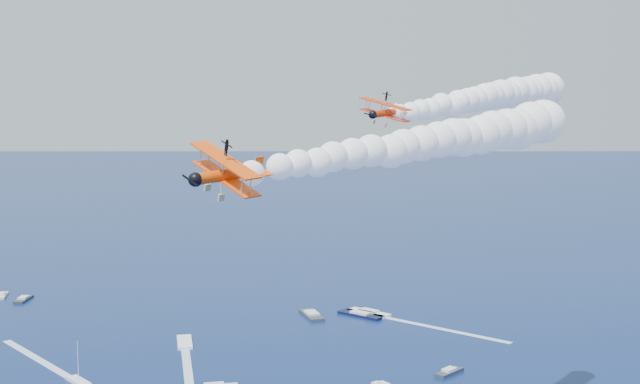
{
  "coord_description": "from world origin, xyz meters",
  "views": [
    {
      "loc": [
        3.89,
        -64.92,
        60.53
      ],
      "look_at": [
        6.27,
        26.81,
        50.38
      ],
      "focal_mm": 46.09,
      "sensor_mm": 36.0,
      "label": 1
    }
  ],
  "objects": [
    {
      "name": "biplane_trail",
      "position": [
        -2.69,
        11.8,
        53.72
      ],
      "size": [
        12.97,
        13.55,
        8.81
      ],
      "primitive_type": null,
      "rotation": [
        -0.32,
        0.07,
        3.82
      ],
      "color": "#FC4B05"
    },
    {
      "name": "smoke_trail_trail",
      "position": [
        17.86,
        28.38,
        55.7
      ],
      "size": [
        54.9,
        53.84,
        9.72
      ],
      "primitive_type": null,
      "rotation": [
        0.0,
        0.0,
        3.82
      ],
      "color": "white"
    },
    {
      "name": "smoke_trail_lead",
      "position": [
        32.59,
        61.7,
        61.02
      ],
      "size": [
        54.92,
        54.5,
        9.72
      ],
      "primitive_type": null,
      "rotation": [
        0.0,
        0.0,
        3.99
      ],
      "color": "white"
    },
    {
      "name": "boat_wakes",
      "position": [
        -28.9,
        114.79,
        0.03
      ],
      "size": [
        142.98,
        104.76,
        0.04
      ],
      "color": "white",
      "rests_on": "ground"
    },
    {
      "name": "biplane_lead",
      "position": [
        15.23,
        41.81,
        59.04
      ],
      "size": [
        10.46,
        10.57,
        6.49
      ],
      "primitive_type": null,
      "rotation": [
        -0.23,
        0.07,
        3.99
      ],
      "color": "red"
    },
    {
      "name": "spectator_boats",
      "position": [
        4.55,
        116.32,
        0.35
      ],
      "size": [
        218.35,
        165.0,
        0.7
      ],
      "color": "white",
      "rests_on": "ground"
    }
  ]
}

